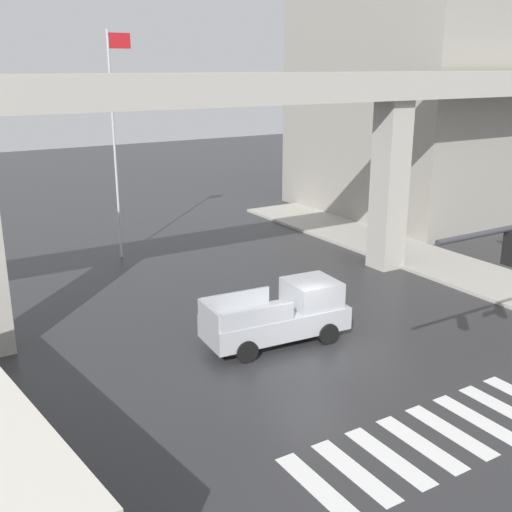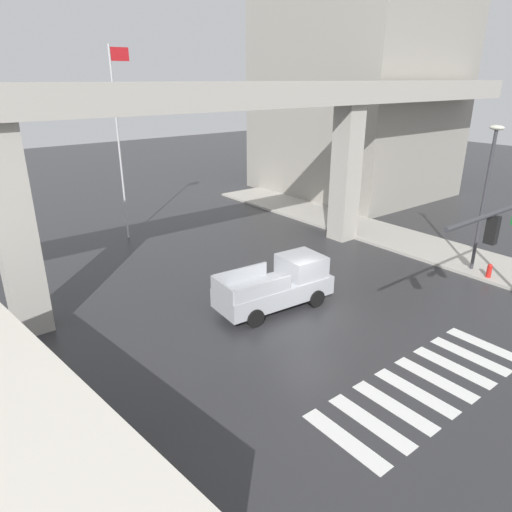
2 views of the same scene
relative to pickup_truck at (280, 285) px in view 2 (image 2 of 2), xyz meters
The scene contains 10 objects.
ground_plane 1.98m from the pickup_truck, 88.96° to the right, with size 120.00×120.00×0.00m, color #2D2D30.
crosswalk_stripes 7.20m from the pickup_truck, 89.75° to the right, with size 8.25×2.80×0.01m.
elevated_overpass 8.04m from the pickup_truck, 89.60° to the left, with size 48.26×2.03×9.09m.
sidewalk_east 11.45m from the pickup_truck, ahead, with size 4.00×36.00×0.15m, color #ADA89E.
pickup_truck is the anchor object (origin of this frame).
city_bus 11.63m from the pickup_truck, 160.39° to the right, with size 3.77×11.02×2.99m.
street_lamp_near_corner 11.27m from the pickup_truck, 17.29° to the right, with size 0.44×0.70×7.24m.
street_lamp_mid_block 11.90m from the pickup_truck, 25.92° to the left, with size 0.44×0.70×7.24m.
fire_hydrant 10.70m from the pickup_truck, 23.39° to the right, with size 0.24×0.24×0.85m.
flagpole 13.81m from the pickup_truck, 95.67° to the left, with size 1.16×0.12×10.96m.
Camera 2 is at (-11.89, -11.69, 9.21)m, focal length 32.30 mm.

